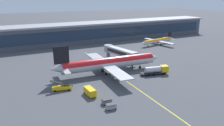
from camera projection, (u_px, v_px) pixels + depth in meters
The scene contains 11 objects.
ground_plane at pixel (118, 78), 80.39m from camera, with size 700.00×700.00×0.00m, color #47494F.
apron_lead_in_line at pixel (119, 76), 82.76m from camera, with size 0.30×80.00×0.01m, color yellow.
terminal_building at pixel (63, 34), 135.43m from camera, with size 217.30×17.50×12.17m.
main_airliner at pixel (109, 63), 84.91m from camera, with size 45.26×35.82×12.11m.
jet_bridge at pixel (119, 52), 97.79m from camera, with size 7.05×20.43×6.67m.
fuel_tanker at pixel (156, 70), 83.76m from camera, with size 11.08×4.72×3.25m.
belt_loader at pixel (62, 87), 70.05m from camera, with size 7.02×3.28×3.49m.
crew_van at pixel (90, 91), 66.40m from camera, with size 2.37×5.11×2.30m.
baggage_cart_0 at pixel (111, 106), 58.39m from camera, with size 2.77×1.82×1.48m.
baggage_cart_1 at pixel (107, 101), 61.22m from camera, with size 2.77×1.82×1.48m.
commuter_jet_far at pixel (158, 41), 134.81m from camera, with size 27.88×22.26×7.24m.
Camera 1 is at (-35.76, -66.25, 28.79)m, focal length 35.54 mm.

